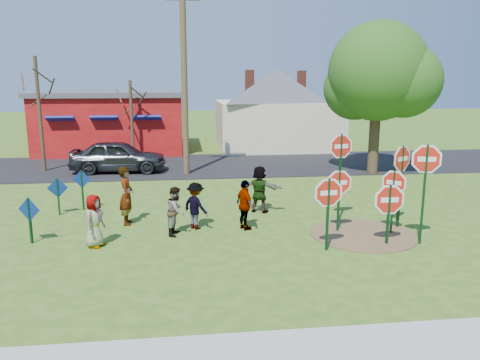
# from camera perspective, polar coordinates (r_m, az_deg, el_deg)

# --- Properties ---
(ground) EXTENTS (120.00, 120.00, 0.00)m
(ground) POSITION_cam_1_polar(r_m,az_deg,el_deg) (14.85, -3.20, -6.13)
(ground) COLOR #385A19
(ground) RESTS_ON ground
(road) EXTENTS (120.00, 7.50, 0.04)m
(road) POSITION_cam_1_polar(r_m,az_deg,el_deg) (26.01, -4.84, 1.81)
(road) COLOR black
(road) RESTS_ON ground
(dirt_patch) EXTENTS (3.20, 3.20, 0.03)m
(dirt_patch) POSITION_cam_1_polar(r_m,az_deg,el_deg) (14.87, 14.75, -6.44)
(dirt_patch) COLOR brown
(dirt_patch) RESTS_ON ground
(red_building) EXTENTS (9.40, 7.69, 3.90)m
(red_building) POSITION_cam_1_polar(r_m,az_deg,el_deg) (32.52, -15.13, 6.95)
(red_building) COLOR maroon
(red_building) RESTS_ON ground
(cream_house) EXTENTS (9.40, 9.40, 6.50)m
(cream_house) POSITION_cam_1_polar(r_m,az_deg,el_deg) (32.75, 4.42, 9.05)
(cream_house) COLOR beige
(cream_house) RESTS_ON ground
(stop_sign_a) EXTENTS (1.09, 0.11, 2.19)m
(stop_sign_a) POSITION_cam_1_polar(r_m,az_deg,el_deg) (12.96, 10.71, -2.23)
(stop_sign_a) COLOR #0F3819
(stop_sign_a) RESTS_ON ground
(stop_sign_b) EXTENTS (1.07, 0.19, 3.09)m
(stop_sign_b) POSITION_cam_1_polar(r_m,az_deg,el_deg) (15.48, 12.17, 2.96)
(stop_sign_b) COLOR #0F3819
(stop_sign_b) RESTS_ON ground
(stop_sign_c) EXTENTS (1.07, 0.35, 3.04)m
(stop_sign_c) POSITION_cam_1_polar(r_m,az_deg,el_deg) (14.09, 21.69, 1.02)
(stop_sign_c) COLOR #0F3819
(stop_sign_c) RESTS_ON ground
(stop_sign_d) EXTENTS (0.98, 0.60, 2.80)m
(stop_sign_d) POSITION_cam_1_polar(r_m,az_deg,el_deg) (15.46, 19.10, 1.65)
(stop_sign_d) COLOR #0F3819
(stop_sign_d) RESTS_ON ground
(stop_sign_e) EXTENTS (1.19, 0.08, 1.92)m
(stop_sign_e) POSITION_cam_1_polar(r_m,az_deg,el_deg) (13.89, 17.73, -2.70)
(stop_sign_e) COLOR #0F3819
(stop_sign_e) RESTS_ON ground
(stop_sign_f) EXTENTS (0.78, 0.66, 2.11)m
(stop_sign_f) POSITION_cam_1_polar(r_m,az_deg,el_deg) (14.89, 18.24, -0.80)
(stop_sign_f) COLOR #0F3819
(stop_sign_f) RESTS_ON ground
(stop_sign_g) EXTENTS (1.02, 0.11, 2.08)m
(stop_sign_g) POSITION_cam_1_polar(r_m,az_deg,el_deg) (14.66, 11.99, -0.89)
(stop_sign_g) COLOR #0F3819
(stop_sign_g) RESTS_ON ground
(blue_diamond_b) EXTENTS (0.67, 0.28, 1.37)m
(blue_diamond_b) POSITION_cam_1_polar(r_m,az_deg,el_deg) (14.72, -24.28, -3.93)
(blue_diamond_b) COLOR #0F3819
(blue_diamond_b) RESTS_ON ground
(blue_diamond_c) EXTENTS (0.70, 0.09, 1.32)m
(blue_diamond_c) POSITION_cam_1_polar(r_m,az_deg,el_deg) (17.45, -21.31, -1.41)
(blue_diamond_c) COLOR #0F3819
(blue_diamond_c) RESTS_ON ground
(blue_diamond_d) EXTENTS (0.66, 0.16, 1.47)m
(blue_diamond_d) POSITION_cam_1_polar(r_m,az_deg,el_deg) (17.82, -18.70, -0.60)
(blue_diamond_d) COLOR #0F3819
(blue_diamond_d) RESTS_ON ground
(person_a) EXTENTS (0.73, 0.87, 1.52)m
(person_a) POSITION_cam_1_polar(r_m,az_deg,el_deg) (13.82, -17.35, -4.78)
(person_a) COLOR #3F3F98
(person_a) RESTS_ON ground
(person_b) EXTENTS (0.47, 0.71, 1.93)m
(person_b) POSITION_cam_1_polar(r_m,az_deg,el_deg) (15.64, -13.67, -1.84)
(person_b) COLOR #2A7B73
(person_b) RESTS_ON ground
(person_c) EXTENTS (0.73, 0.84, 1.49)m
(person_c) POSITION_cam_1_polar(r_m,az_deg,el_deg) (14.37, -7.80, -3.74)
(person_c) COLOR brown
(person_c) RESTS_ON ground
(person_d) EXTENTS (1.07, 1.09, 1.50)m
(person_d) POSITION_cam_1_polar(r_m,az_deg,el_deg) (14.84, -5.43, -3.15)
(person_d) COLOR #303034
(person_d) RESTS_ON ground
(person_e) EXTENTS (0.71, 1.01, 1.60)m
(person_e) POSITION_cam_1_polar(r_m,az_deg,el_deg) (14.68, 0.60, -3.08)
(person_e) COLOR #54325E
(person_e) RESTS_ON ground
(person_f) EXTENTS (1.61, 1.16, 1.68)m
(person_f) POSITION_cam_1_polar(r_m,az_deg,el_deg) (16.64, 2.41, -1.12)
(person_f) COLOR #1B5233
(person_f) RESTS_ON ground
(suv) EXTENTS (4.83, 2.15, 1.62)m
(suv) POSITION_cam_1_polar(r_m,az_deg,el_deg) (24.61, -14.61, 2.83)
(suv) COLOR #28282C
(suv) RESTS_ON road
(utility_pole) EXTENTS (2.32, 0.29, 9.48)m
(utility_pole) POSITION_cam_1_polar(r_m,az_deg,el_deg) (23.16, -6.82, 12.87)
(utility_pole) COLOR #4C3823
(utility_pole) RESTS_ON ground
(leafy_tree) EXTENTS (5.24, 4.78, 7.45)m
(leafy_tree) POSITION_cam_1_polar(r_m,az_deg,el_deg) (24.08, 16.72, 11.96)
(leafy_tree) COLOR #382819
(leafy_tree) RESTS_ON ground
(bare_tree_west) EXTENTS (1.80, 1.80, 5.81)m
(bare_tree_west) POSITION_cam_1_polar(r_m,az_deg,el_deg) (25.89, -23.37, 9.17)
(bare_tree_west) COLOR #382819
(bare_tree_west) RESTS_ON ground
(bare_tree_east) EXTENTS (1.80, 1.80, 4.63)m
(bare_tree_east) POSITION_cam_1_polar(r_m,az_deg,el_deg) (27.91, -13.12, 8.40)
(bare_tree_east) COLOR #382819
(bare_tree_east) RESTS_ON ground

